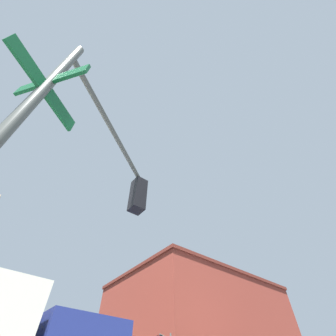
# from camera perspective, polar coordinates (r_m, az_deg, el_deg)

# --- Properties ---
(traffic_signal_near) EXTENTS (2.91, 2.20, 5.56)m
(traffic_signal_near) POSITION_cam_1_polar(r_m,az_deg,el_deg) (3.46, -17.95, -1.45)
(traffic_signal_near) COLOR #474C47
(traffic_signal_near) RESTS_ON ground_plane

